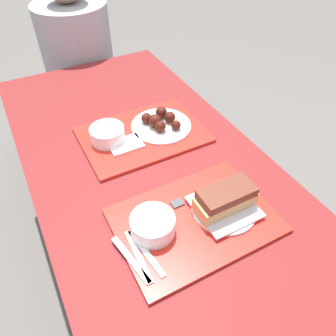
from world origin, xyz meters
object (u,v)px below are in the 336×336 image
at_px(wings_plate_far, 161,122).
at_px(bowl_coleslaw_near, 153,224).
at_px(brisket_sandwich_plate, 225,202).
at_px(bowl_coleslaw_far, 107,134).
at_px(tray_far, 143,135).
at_px(tray_near, 195,220).
at_px(person_seated_across, 76,42).

bearing_deg(wings_plate_far, bowl_coleslaw_near, -119.63).
height_order(bowl_coleslaw_near, brisket_sandwich_plate, brisket_sandwich_plate).
distance_m(brisket_sandwich_plate, wings_plate_far, 0.46).
relative_size(bowl_coleslaw_near, bowl_coleslaw_far, 1.00).
height_order(brisket_sandwich_plate, wings_plate_far, brisket_sandwich_plate).
bearing_deg(brisket_sandwich_plate, tray_far, 97.55).
bearing_deg(bowl_coleslaw_near, bowl_coleslaw_far, 85.80).
relative_size(tray_near, person_seated_across, 0.66).
xyz_separation_m(tray_far, brisket_sandwich_plate, (0.06, -0.45, 0.04)).
distance_m(bowl_coleslaw_near, bowl_coleslaw_far, 0.45).
bearing_deg(person_seated_across, brisket_sandwich_plate, -87.94).
relative_size(tray_near, brisket_sandwich_plate, 2.33).
relative_size(wings_plate_far, person_seated_across, 0.34).
bearing_deg(brisket_sandwich_plate, wings_plate_far, 87.16).
distance_m(bowl_coleslaw_near, brisket_sandwich_plate, 0.22).
height_order(wings_plate_far, person_seated_across, person_seated_across).
xyz_separation_m(bowl_coleslaw_far, person_seated_across, (0.14, 0.89, -0.01)).
bearing_deg(person_seated_across, tray_far, -90.69).
bearing_deg(wings_plate_far, tray_near, -104.68).
distance_m(bowl_coleslaw_near, person_seated_across, 1.34).
bearing_deg(person_seated_across, tray_near, -91.96).
bearing_deg(tray_far, tray_near, -94.56).
distance_m(tray_near, tray_far, 0.44).
height_order(tray_far, wings_plate_far, wings_plate_far).
xyz_separation_m(brisket_sandwich_plate, bowl_coleslaw_far, (-0.19, 0.47, -0.00)).
distance_m(brisket_sandwich_plate, person_seated_across, 1.36).
height_order(brisket_sandwich_plate, person_seated_across, person_seated_across).
relative_size(tray_far, brisket_sandwich_plate, 2.33).
xyz_separation_m(bowl_coleslaw_near, bowl_coleslaw_far, (0.03, 0.45, 0.00)).
bearing_deg(bowl_coleslaw_near, tray_near, -8.84).
height_order(tray_near, person_seated_across, person_seated_across).
bearing_deg(brisket_sandwich_plate, bowl_coleslaw_far, 111.76).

